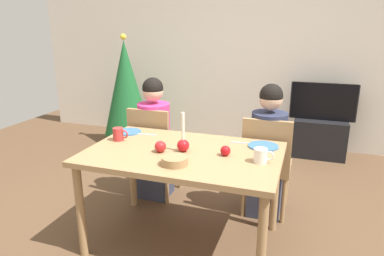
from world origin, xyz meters
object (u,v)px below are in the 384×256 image
Objects in this scene: tv at (323,102)px; christmas_tree at (126,88)px; candle_centerpiece at (183,143)px; tv_stand at (319,138)px; person_left_child at (154,140)px; apple_near_candle at (160,147)px; mug_left at (119,134)px; plate_right at (263,146)px; apple_by_left_plate at (225,151)px; bowl_walnuts at (175,161)px; dining_table at (183,162)px; plate_left at (129,132)px; person_right_child at (267,153)px; mug_right at (261,156)px; chair_left at (153,147)px; chair_right at (267,161)px.

tv is 2.59m from christmas_tree.
candle_centerpiece is (1.56, -1.97, 0.03)m from christmas_tree.
tv_stand is 0.42× the size of christmas_tree.
person_left_child reaches higher than apple_near_candle.
tv is 6.15× the size of mug_left.
candle_centerpiece is 0.61m from plate_right.
person_left_child is at bearing 118.08° from apple_near_candle.
bowl_walnuts is at bearing -136.30° from apple_by_left_plate.
plate_right is (0.54, 0.29, -0.06)m from candle_centerpiece.
bowl_walnuts is (1.59, -2.22, -0.01)m from christmas_tree.
plate_right is at bearing 27.82° from candle_centerpiece.
plate_left reaches higher than dining_table.
person_right_child reaches higher than apple_by_left_plate.
person_right_child is 1.04m from bowl_walnuts.
candle_centerpiece is at bearing -130.04° from person_right_child.
plate_left is at bearing 163.62° from apple_by_left_plate.
mug_right is 0.57m from bowl_walnuts.
plate_right is at bearing 27.84° from dining_table.
person_right_child is at bearing 1.75° from chair_left.
chair_right is 1.77m from tv.
apple_near_candle is at bearing -153.11° from plate_right.
plate_right is (0.54, 0.28, 0.09)m from dining_table.
bowl_walnuts is at bearing -27.97° from mug_left.
dining_table is at bearing -131.44° from chair_right.
person_left_child is (-1.06, 0.03, 0.06)m from chair_right.
tv is at bearing 51.53° from plate_left.
person_right_child is 1.48× the size of tv.
apple_near_candle is at bearing -61.92° from person_left_child.
person_right_child is at bearing 27.27° from mug_left.
person_left_child is 1.07m from bowl_walnuts.
tv_stand is 2.45m from apple_by_left_plate.
christmas_tree is 8.68× the size of bowl_walnuts.
tv reaches higher than mug_right.
dining_table is 1.56× the size of chair_right.
tv_stand is (1.53, 1.66, -0.33)m from person_left_child.
candle_centerpiece is at bearing 23.35° from apple_near_candle.
christmas_tree is at bearing 128.22° from candle_centerpiece.
dining_table is 16.74× the size of apple_near_candle.
apple_near_candle is (-0.15, -0.07, 0.13)m from dining_table.
chair_left is 1.00× the size of chair_right.
person_left_child reaches higher than chair_right.
mug_right is at bearing -87.69° from chair_right.
chair_left is 0.82m from apple_near_candle.
christmas_tree reaches higher than apple_near_candle.
chair_left is at bearing 123.13° from bowl_walnuts.
tv_stand is at bearing 69.04° from bowl_walnuts.
person_left_child is 5.16× the size of plate_right.
plate_right is at bearing 26.89° from apple_near_candle.
tv_stand is at bearing 66.29° from candle_centerpiece.
tv is 5.86× the size of mug_right.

